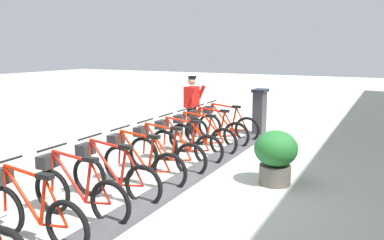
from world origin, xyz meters
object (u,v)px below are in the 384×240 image
(bike_docked_7, at_px, (76,190))
(worker_near_rack, at_px, (192,104))
(bike_docked_4, at_px, (163,152))
(bike_docked_5, at_px, (140,162))
(payment_kiosk, at_px, (259,111))
(bike_docked_2, at_px, (199,136))
(bike_docked_6, at_px, (111,174))
(planter_bush, at_px, (276,155))
(bike_docked_0, at_px, (225,124))
(bike_docked_1, at_px, (213,130))
(bike_docked_3, at_px, (183,143))
(bike_docked_8, at_px, (30,210))

(bike_docked_7, height_order, worker_near_rack, worker_near_rack)
(bike_docked_4, bearing_deg, bike_docked_5, 90.00)
(payment_kiosk, xyz_separation_m, bike_docked_2, (0.57, 2.65, -0.24))
(bike_docked_6, bearing_deg, planter_bush, -137.15)
(planter_bush, bearing_deg, bike_docked_5, 29.05)
(bike_docked_0, xyz_separation_m, bike_docked_1, (0.00, 0.78, 0.00))
(bike_docked_2, bearing_deg, bike_docked_0, -90.00)
(bike_docked_5, distance_m, worker_near_rack, 3.98)
(bike_docked_5, bearing_deg, bike_docked_7, 90.00)
(bike_docked_1, distance_m, bike_docked_2, 0.78)
(bike_docked_2, distance_m, bike_docked_7, 3.89)
(bike_docked_6, bearing_deg, worker_near_rack, -78.25)
(bike_docked_3, distance_m, bike_docked_7, 3.11)
(bike_docked_3, bearing_deg, bike_docked_8, 90.00)
(bike_docked_0, height_order, bike_docked_4, same)
(bike_docked_4, relative_size, bike_docked_6, 1.00)
(bike_docked_2, distance_m, planter_bush, 2.40)
(bike_docked_3, relative_size, bike_docked_7, 1.00)
(payment_kiosk, distance_m, bike_docked_1, 1.97)
(payment_kiosk, height_order, bike_docked_6, payment_kiosk)
(bike_docked_5, xyz_separation_m, worker_near_rack, (0.96, -3.83, 0.48))
(bike_docked_8, bearing_deg, bike_docked_5, -90.00)
(payment_kiosk, bearing_deg, bike_docked_6, 84.33)
(bike_docked_2, xyz_separation_m, bike_docked_7, (0.00, 3.89, 0.00))
(bike_docked_0, height_order, bike_docked_8, same)
(bike_docked_5, distance_m, bike_docked_7, 1.56)
(bike_docked_3, height_order, bike_docked_4, same)
(payment_kiosk, bearing_deg, bike_docked_4, 82.25)
(bike_docked_0, xyz_separation_m, bike_docked_5, (0.00, 3.89, 0.00))
(planter_bush, bearing_deg, payment_kiosk, -68.34)
(bike_docked_1, bearing_deg, bike_docked_6, 90.00)
(payment_kiosk, relative_size, bike_docked_0, 0.74)
(bike_docked_0, distance_m, bike_docked_1, 0.78)
(bike_docked_4, xyz_separation_m, bike_docked_6, (0.00, 1.56, 0.00))
(payment_kiosk, relative_size, bike_docked_7, 0.74)
(bike_docked_7, bearing_deg, bike_docked_6, -90.00)
(bike_docked_2, xyz_separation_m, bike_docked_5, (0.00, 2.33, 0.00))
(bike_docked_3, height_order, bike_docked_7, same)
(bike_docked_8, bearing_deg, planter_bush, -120.88)
(worker_near_rack, bearing_deg, planter_bush, 138.75)
(bike_docked_5, relative_size, bike_docked_8, 1.00)
(bike_docked_1, height_order, bike_docked_4, same)
(bike_docked_4, relative_size, bike_docked_7, 1.00)
(bike_docked_1, bearing_deg, bike_docked_5, 90.00)
(bike_docked_0, relative_size, bike_docked_8, 1.00)
(bike_docked_4, distance_m, planter_bush, 2.13)
(bike_docked_3, xyz_separation_m, bike_docked_8, (0.00, 3.89, 0.00))
(bike_docked_2, bearing_deg, bike_docked_5, 90.00)
(bike_docked_6, bearing_deg, bike_docked_5, -90.00)
(worker_near_rack, bearing_deg, bike_docked_4, 107.43)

